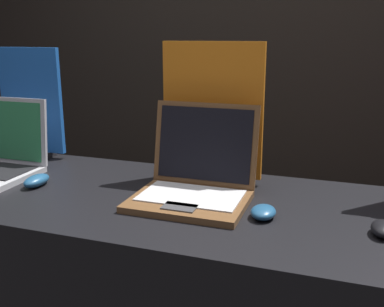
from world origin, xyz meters
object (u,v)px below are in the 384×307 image
(promo_stand_middle, at_px, (211,117))
(promo_stand_front, at_px, (32,106))
(mouse_back, at_px, (383,229))
(laptop_middle, at_px, (194,178))
(mouse_front, at_px, (36,181))
(mouse_middle, at_px, (263,212))

(promo_stand_middle, bearing_deg, promo_stand_front, 174.46)
(promo_stand_front, bearing_deg, mouse_back, -14.92)
(laptop_middle, height_order, promo_stand_middle, promo_stand_middle)
(mouse_front, xyz_separation_m, laptop_middle, (0.54, 0.07, 0.05))
(mouse_front, relative_size, mouse_back, 1.22)
(promo_stand_front, height_order, mouse_middle, promo_stand_front)
(mouse_front, bearing_deg, promo_stand_middle, 24.40)
(promo_stand_middle, bearing_deg, mouse_middle, -48.63)
(mouse_front, bearing_deg, mouse_middle, -1.60)
(promo_stand_front, relative_size, mouse_middle, 4.72)
(laptop_middle, xyz_separation_m, mouse_back, (0.54, -0.10, -0.05))
(laptop_middle, distance_m, mouse_back, 0.55)
(promo_stand_front, height_order, laptop_middle, promo_stand_front)
(mouse_front, height_order, laptop_middle, laptop_middle)
(mouse_front, distance_m, mouse_middle, 0.77)
(mouse_back, bearing_deg, laptop_middle, 169.30)
(mouse_front, distance_m, mouse_back, 1.07)
(mouse_front, height_order, mouse_middle, mouse_front)
(laptop_middle, relative_size, promo_stand_middle, 0.73)
(promo_stand_middle, xyz_separation_m, mouse_back, (0.54, -0.28, -0.21))
(mouse_middle, bearing_deg, laptop_middle, 158.87)
(mouse_front, bearing_deg, promo_stand_front, 127.83)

